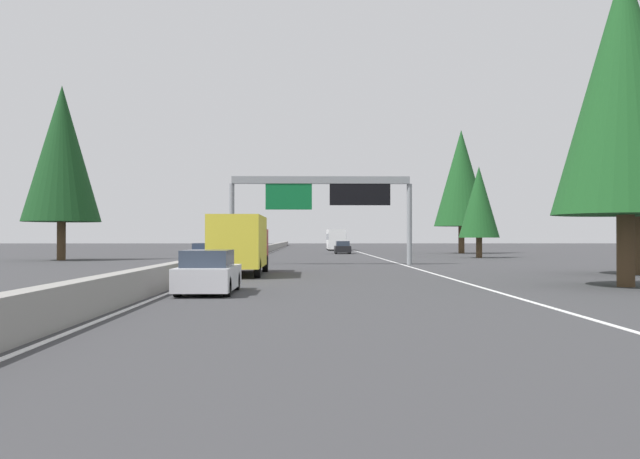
{
  "coord_description": "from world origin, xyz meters",
  "views": [
    {
      "loc": [
        -2.21,
        -5.0,
        1.89
      ],
      "look_at": [
        61.57,
        -6.07,
        2.62
      ],
      "focal_mm": 39.08,
      "sensor_mm": 36.0,
      "label": 1
    }
  ],
  "objects_px": {
    "conifer_right_foreground": "(625,88)",
    "conifer_left_near": "(62,154)",
    "sedan_far_right": "(208,273)",
    "bus_mid_left": "(336,239)",
    "box_truck_near_center": "(240,243)",
    "sign_gantry_overhead": "(323,194)",
    "sedan_mid_right": "(343,248)",
    "conifer_right_near": "(635,103)",
    "oncoming_near": "(205,254)",
    "conifer_right_far": "(461,178)",
    "conifer_right_mid": "(479,202)"
  },
  "relations": [
    {
      "from": "conifer_left_near",
      "to": "sign_gantry_overhead",
      "type": "bearing_deg",
      "value": -114.63
    },
    {
      "from": "conifer_right_foreground",
      "to": "conifer_right_near",
      "type": "distance_m",
      "value": 9.75
    },
    {
      "from": "conifer_right_mid",
      "to": "conifer_left_near",
      "type": "relative_size",
      "value": 0.59
    },
    {
      "from": "sedan_far_right",
      "to": "conifer_right_foreground",
      "type": "relative_size",
      "value": 0.35
    },
    {
      "from": "conifer_right_foreground",
      "to": "conifer_left_near",
      "type": "relative_size",
      "value": 0.86
    },
    {
      "from": "conifer_right_near",
      "to": "conifer_left_near",
      "type": "xyz_separation_m",
      "value": [
        22.97,
        37.1,
        0.11
      ]
    },
    {
      "from": "conifer_right_mid",
      "to": "sedan_mid_right",
      "type": "bearing_deg",
      "value": 35.89
    },
    {
      "from": "sign_gantry_overhead",
      "to": "sedan_mid_right",
      "type": "height_order",
      "value": "sign_gantry_overhead"
    },
    {
      "from": "sign_gantry_overhead",
      "to": "box_truck_near_center",
      "type": "xyz_separation_m",
      "value": [
        -12.89,
        4.47,
        -3.26
      ]
    },
    {
      "from": "sedan_mid_right",
      "to": "bus_mid_left",
      "type": "bearing_deg",
      "value": -0.26
    },
    {
      "from": "oncoming_near",
      "to": "conifer_right_foreground",
      "type": "relative_size",
      "value": 0.35
    },
    {
      "from": "conifer_left_near",
      "to": "conifer_right_mid",
      "type": "bearing_deg",
      "value": -79.85
    },
    {
      "from": "sedan_far_right",
      "to": "oncoming_near",
      "type": "relative_size",
      "value": 1.0
    },
    {
      "from": "box_truck_near_center",
      "to": "conifer_right_mid",
      "type": "relative_size",
      "value": 1.0
    },
    {
      "from": "oncoming_near",
      "to": "conifer_right_far",
      "type": "xyz_separation_m",
      "value": [
        29.89,
        -25.96,
        8.26
      ]
    },
    {
      "from": "sedan_mid_right",
      "to": "conifer_left_near",
      "type": "height_order",
      "value": "conifer_left_near"
    },
    {
      "from": "conifer_right_near",
      "to": "sedan_far_right",
      "type": "bearing_deg",
      "value": 119.72
    },
    {
      "from": "conifer_right_foreground",
      "to": "conifer_left_near",
      "type": "xyz_separation_m",
      "value": [
        31.58,
        32.65,
        1.22
      ]
    },
    {
      "from": "sedan_far_right",
      "to": "box_truck_near_center",
      "type": "distance_m",
      "value": 11.66
    },
    {
      "from": "bus_mid_left",
      "to": "conifer_right_near",
      "type": "height_order",
      "value": "conifer_right_near"
    },
    {
      "from": "conifer_right_near",
      "to": "conifer_right_far",
      "type": "height_order",
      "value": "conifer_right_far"
    },
    {
      "from": "conifer_right_far",
      "to": "box_truck_near_center",
      "type": "bearing_deg",
      "value": 155.33
    },
    {
      "from": "box_truck_near_center",
      "to": "conifer_right_foreground",
      "type": "height_order",
      "value": "conifer_right_foreground"
    },
    {
      "from": "sign_gantry_overhead",
      "to": "conifer_right_mid",
      "type": "distance_m",
      "value": 22.13
    },
    {
      "from": "sign_gantry_overhead",
      "to": "oncoming_near",
      "type": "height_order",
      "value": "sign_gantry_overhead"
    },
    {
      "from": "conifer_right_mid",
      "to": "bus_mid_left",
      "type": "bearing_deg",
      "value": 16.73
    },
    {
      "from": "sedan_mid_right",
      "to": "conifer_left_near",
      "type": "bearing_deg",
      "value": 133.22
    },
    {
      "from": "oncoming_near",
      "to": "conifer_right_foreground",
      "type": "height_order",
      "value": "conifer_right_foreground"
    },
    {
      "from": "sign_gantry_overhead",
      "to": "conifer_right_far",
      "type": "relative_size",
      "value": 0.86
    },
    {
      "from": "sign_gantry_overhead",
      "to": "bus_mid_left",
      "type": "height_order",
      "value": "sign_gantry_overhead"
    },
    {
      "from": "oncoming_near",
      "to": "conifer_right_mid",
      "type": "height_order",
      "value": "conifer_right_mid"
    },
    {
      "from": "conifer_right_foreground",
      "to": "conifer_right_mid",
      "type": "relative_size",
      "value": 1.47
    },
    {
      "from": "conifer_right_near",
      "to": "conifer_left_near",
      "type": "relative_size",
      "value": 0.99
    },
    {
      "from": "sedan_mid_right",
      "to": "conifer_right_mid",
      "type": "xyz_separation_m",
      "value": [
        -16.48,
        -11.93,
        4.5
      ]
    },
    {
      "from": "sign_gantry_overhead",
      "to": "conifer_right_foreground",
      "type": "relative_size",
      "value": 1.01
    },
    {
      "from": "box_truck_near_center",
      "to": "bus_mid_left",
      "type": "relative_size",
      "value": 0.74
    },
    {
      "from": "oncoming_near",
      "to": "conifer_right_foreground",
      "type": "distance_m",
      "value": 33.48
    },
    {
      "from": "sign_gantry_overhead",
      "to": "conifer_right_foreground",
      "type": "xyz_separation_m",
      "value": [
        -21.71,
        -11.12,
        2.76
      ]
    },
    {
      "from": "conifer_right_near",
      "to": "oncoming_near",
      "type": "bearing_deg",
      "value": 54.5
    },
    {
      "from": "sedan_mid_right",
      "to": "conifer_left_near",
      "type": "distance_m",
      "value": 34.57
    },
    {
      "from": "sedan_far_right",
      "to": "bus_mid_left",
      "type": "relative_size",
      "value": 0.38
    },
    {
      "from": "sign_gantry_overhead",
      "to": "oncoming_near",
      "type": "bearing_deg",
      "value": 64.05
    },
    {
      "from": "conifer_right_far",
      "to": "conifer_left_near",
      "type": "xyz_separation_m",
      "value": [
        -24.3,
        38.68,
        -0.1
      ]
    },
    {
      "from": "sedan_far_right",
      "to": "conifer_right_foreground",
      "type": "distance_m",
      "value": 17.25
    },
    {
      "from": "bus_mid_left",
      "to": "conifer_right_near",
      "type": "xyz_separation_m",
      "value": [
        -68.81,
        -12.52,
        7.02
      ]
    },
    {
      "from": "box_truck_near_center",
      "to": "conifer_right_near",
      "type": "distance_m",
      "value": 21.27
    },
    {
      "from": "conifer_left_near",
      "to": "conifer_right_foreground",
      "type": "bearing_deg",
      "value": -134.05
    },
    {
      "from": "sedan_mid_right",
      "to": "conifer_right_near",
      "type": "xyz_separation_m",
      "value": [
        -45.97,
        -12.62,
        8.06
      ]
    },
    {
      "from": "sedan_mid_right",
      "to": "conifer_right_mid",
      "type": "relative_size",
      "value": 0.52
    },
    {
      "from": "sedan_mid_right",
      "to": "oncoming_near",
      "type": "xyz_separation_m",
      "value": [
        -28.58,
        11.76,
        0.0
      ]
    }
  ]
}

